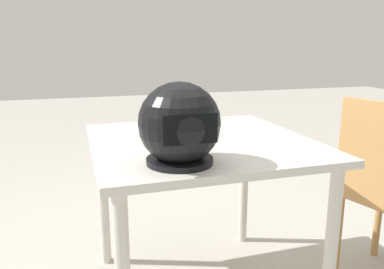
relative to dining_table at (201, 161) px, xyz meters
name	(u,v)px	position (x,y,z in m)	size (l,w,h in m)	color
dining_table	(201,161)	(0.00, 0.00, 0.00)	(0.91, 0.91, 0.74)	beige
pizza_plate	(183,137)	(0.07, -0.04, 0.10)	(0.29, 0.29, 0.01)	white
pizza	(183,133)	(0.07, -0.04, 0.12)	(0.25, 0.25, 0.05)	tan
motorcycle_helmet	(180,125)	(0.17, 0.30, 0.23)	(0.28, 0.28, 0.28)	black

